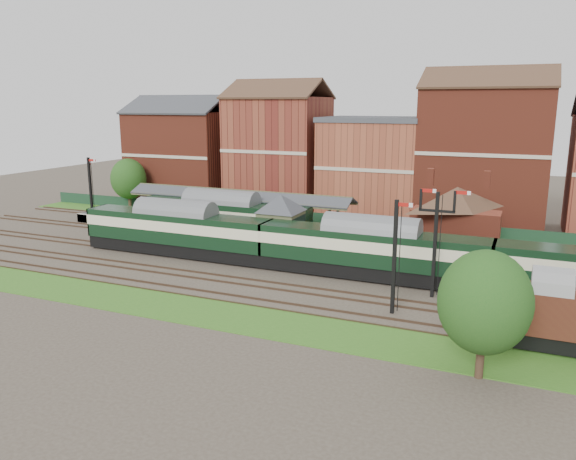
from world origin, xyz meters
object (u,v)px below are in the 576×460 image
at_px(signal_box, 281,224).
at_px(platform_railcar, 222,217).
at_px(dmu_train, 371,249).
at_px(goods_van_a, 549,313).
at_px(semaphore_bracket, 436,237).

bearing_deg(signal_box, platform_railcar, 158.50).
relative_size(dmu_train, platform_railcar, 2.95).
bearing_deg(dmu_train, signal_box, 161.17).
xyz_separation_m(dmu_train, goods_van_a, (13.19, -9.00, -0.36)).
xyz_separation_m(platform_railcar, goods_van_a, (30.97, -15.50, -0.40)).
height_order(semaphore_bracket, dmu_train, semaphore_bracket).
distance_m(platform_railcar, goods_van_a, 34.63).
relative_size(platform_railcar, goods_van_a, 3.03).
xyz_separation_m(dmu_train, platform_railcar, (-17.78, 6.50, 0.04)).
bearing_deg(goods_van_a, semaphore_bracket, 139.76).
relative_size(semaphore_bracket, goods_van_a, 1.28).
height_order(signal_box, platform_railcar, signal_box).
bearing_deg(dmu_train, semaphore_bracket, -24.42).
relative_size(signal_box, platform_railcar, 0.31).
bearing_deg(semaphore_bracket, signal_box, 159.08).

